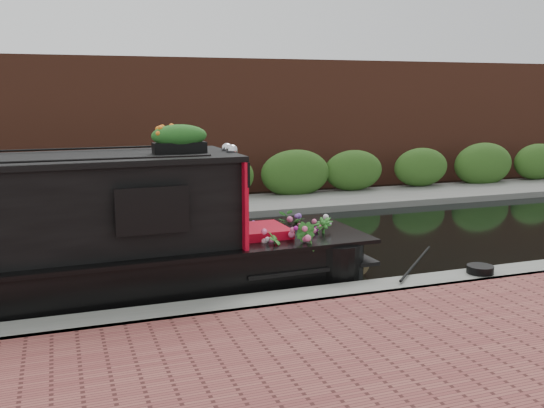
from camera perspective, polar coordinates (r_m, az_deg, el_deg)
name	(u,v)px	position (r m, az deg, el deg)	size (l,w,h in m)	color
ground	(166,260)	(11.28, -9.97, -5.19)	(80.00, 80.00, 0.00)	black
near_bank_coping	(209,324)	(8.21, -5.97, -11.16)	(40.00, 0.60, 0.50)	slate
far_bank_path	(136,216)	(15.33, -12.65, -1.12)	(40.00, 2.40, 0.34)	#62625E
far_hedge	(132,210)	(16.21, -13.04, -0.51)	(40.00, 1.10, 2.80)	#2E561C
far_brick_wall	(123,197)	(18.27, -13.82, 0.68)	(40.00, 1.00, 8.00)	brown
rope_fender	(355,263)	(10.38, 7.82, -5.49)	(0.36, 0.36, 0.35)	brown
coiled_mooring_rope	(480,269)	(9.99, 19.00, -5.84)	(0.41, 0.41, 0.12)	black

